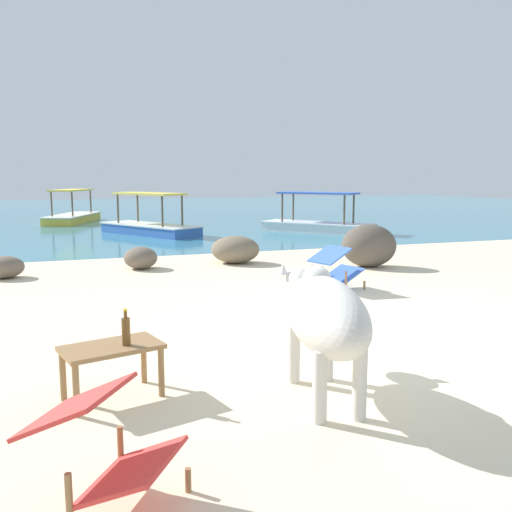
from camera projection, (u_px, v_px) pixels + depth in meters
The scene contains 14 objects.
sand_beach at pixel (378, 338), 6.11m from camera, with size 18.00×14.00×0.04m, color beige.
water_surface at pixel (137, 214), 26.69m from camera, with size 60.00×36.00×0.03m, color teal.
cow at pixel (323, 314), 4.33m from camera, with size 0.78×1.86×1.04m.
low_bench_table at pixel (112, 354), 4.35m from camera, with size 0.85×0.62×0.44m.
bottle at pixel (126, 331), 4.33m from camera, with size 0.07×0.07×0.30m.
deck_chair_near at pixel (336, 266), 8.54m from camera, with size 0.89×0.74×0.68m.
deck_chair_far at pixel (104, 441), 2.88m from camera, with size 0.93×0.86×0.68m.
shore_rock_large at pixel (369, 246), 10.72m from camera, with size 1.06×0.81×0.84m, color brown.
shore_rock_medium at pixel (141, 258), 10.53m from camera, with size 0.68×0.63×0.43m, color #6B5B4C.
shore_rock_small at pixel (235, 250), 11.20m from camera, with size 0.99×0.84×0.56m, color #756651.
shore_rock_flat at pixel (5, 267), 9.55m from camera, with size 0.65×0.58×0.39m, color #6B5B4C.
boat_white at pixel (317, 224), 17.67m from camera, with size 3.23×3.57×1.29m.
boat_yellow at pixel (73, 215), 21.41m from camera, with size 2.34×3.85×1.29m.
boat_blue at pixel (150, 226), 17.03m from camera, with size 2.86×3.75×1.29m.
Camera 1 is at (-3.21, -5.15, 1.81)m, focal length 38.46 mm.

